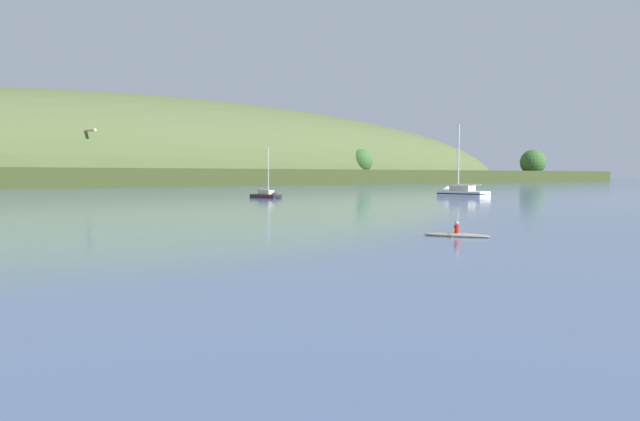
# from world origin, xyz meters

# --- Properties ---
(far_shoreline_hill) EXTENTS (494.54, 124.91, 67.02)m
(far_shoreline_hill) POSITION_xyz_m (38.46, 215.77, 0.24)
(far_shoreline_hill) COLOR #35401E
(far_shoreline_hill) RESTS_ON ground
(dockside_crane) EXTENTS (5.63, 10.74, 18.29)m
(dockside_crane) POSITION_xyz_m (3.97, 184.12, 8.49)
(dockside_crane) COLOR #4C4C51
(dockside_crane) RESTS_ON ground
(sailboat_near_mooring) EXTENTS (5.08, 9.67, 13.55)m
(sailboat_near_mooring) POSITION_xyz_m (41.64, 63.94, 0.30)
(sailboat_near_mooring) COLOR white
(sailboat_near_mooring) RESTS_ON ground
(sailboat_midwater_white) EXTENTS (3.40, 6.31, 8.70)m
(sailboat_midwater_white) POSITION_xyz_m (11.59, 74.79, 0.21)
(sailboat_midwater_white) COLOR #232328
(sailboat_midwater_white) RESTS_ON ground
(canoe_with_paddler) EXTENTS (2.85, 3.66, 1.02)m
(canoe_with_paddler) POSITION_xyz_m (-5.19, 18.24, 0.10)
(canoe_with_paddler) COLOR gray
(canoe_with_paddler) RESTS_ON ground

